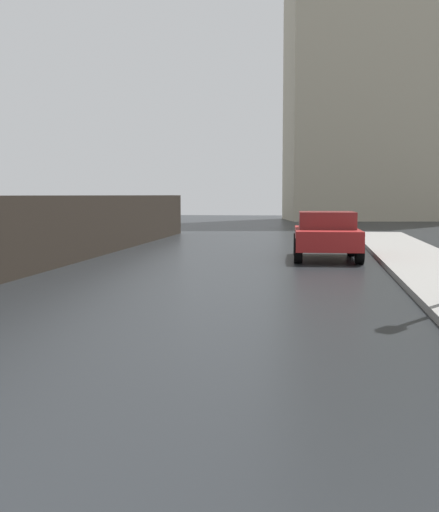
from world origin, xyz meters
TOP-DOWN VIEW (x-y plane):
  - car_red_near_kerb at (2.58, 17.26)m, footprint 1.98×3.88m

SIDE VIEW (x-z plane):
  - car_red_near_kerb at x=2.58m, z-range 0.03..1.41m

